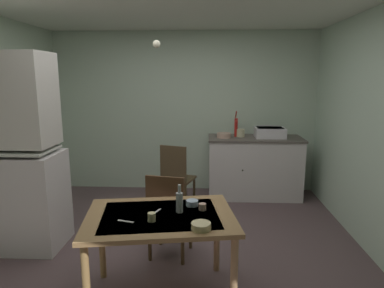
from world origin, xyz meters
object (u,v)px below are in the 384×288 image
at_px(mixing_bowl_counter, 224,135).
at_px(chair_far_side, 169,214).
at_px(hutch_cabinet, 18,160).
at_px(glass_bottle, 179,201).
at_px(dining_table, 160,225).
at_px(chair_by_counter, 177,176).
at_px(serving_bowl_wide, 201,226).
at_px(teacup_cream, 152,217).
at_px(hand_pump, 236,126).
at_px(sink_basin, 270,132).

bearing_deg(mixing_bowl_counter, chair_far_side, -108.54).
xyz_separation_m(mixing_bowl_counter, chair_far_side, (-0.62, -1.86, -0.49)).
relative_size(hutch_cabinet, chair_far_side, 2.31).
xyz_separation_m(mixing_bowl_counter, glass_bottle, (-0.46, -2.44, -0.13)).
xyz_separation_m(hutch_cabinet, mixing_bowl_counter, (2.23, 1.67, -0.01)).
height_order(dining_table, chair_by_counter, chair_by_counter).
xyz_separation_m(mixing_bowl_counter, chair_by_counter, (-0.67, -0.49, -0.49)).
distance_m(dining_table, chair_far_side, 0.67).
relative_size(hutch_cabinet, serving_bowl_wide, 14.26).
bearing_deg(teacup_cream, mixing_bowl_counter, 75.98).
relative_size(hand_pump, chair_far_side, 0.44).
bearing_deg(hand_pump, serving_bowl_wide, -99.19).
relative_size(chair_far_side, teacup_cream, 13.16).
bearing_deg(sink_basin, chair_by_counter, -158.34).
distance_m(hutch_cabinet, chair_by_counter, 2.02).
distance_m(sink_basin, mixing_bowl_counter, 0.69).
xyz_separation_m(sink_basin, chair_far_side, (-1.31, -1.91, -0.53)).
bearing_deg(serving_bowl_wide, chair_far_side, 110.97).
bearing_deg(hand_pump, sink_basin, -5.14).
height_order(hutch_cabinet, chair_far_side, hutch_cabinet).
height_order(hutch_cabinet, serving_bowl_wide, hutch_cabinet).
bearing_deg(teacup_cream, hutch_cabinet, 148.53).
relative_size(serving_bowl_wide, teacup_cream, 2.13).
distance_m(mixing_bowl_counter, chair_by_counter, 0.97).
bearing_deg(glass_bottle, teacup_cream, -135.53).
distance_m(mixing_bowl_counter, dining_table, 2.60).
xyz_separation_m(hutch_cabinet, chair_far_side, (1.61, -0.19, -0.50)).
bearing_deg(mixing_bowl_counter, glass_bottle, -100.69).
xyz_separation_m(sink_basin, chair_by_counter, (-1.36, -0.54, -0.53)).
height_order(chair_by_counter, glass_bottle, glass_bottle).
relative_size(mixing_bowl_counter, dining_table, 0.16).
xyz_separation_m(mixing_bowl_counter, dining_table, (-0.61, -2.51, -0.31)).
bearing_deg(dining_table, hand_pump, 72.98).
relative_size(dining_table, serving_bowl_wide, 8.94).
relative_size(dining_table, chair_far_side, 1.45).
xyz_separation_m(hutch_cabinet, hand_pump, (2.42, 1.77, 0.13)).
bearing_deg(chair_far_side, dining_table, -88.97).
distance_m(dining_table, chair_by_counter, 2.02).
bearing_deg(mixing_bowl_counter, chair_by_counter, -143.89).
distance_m(sink_basin, chair_by_counter, 1.56).
height_order(mixing_bowl_counter, teacup_cream, mixing_bowl_counter).
xyz_separation_m(hutch_cabinet, chair_by_counter, (1.56, 1.18, -0.50)).
distance_m(hand_pump, dining_table, 2.76).
height_order(sink_basin, glass_bottle, sink_basin).
height_order(dining_table, teacup_cream, teacup_cream).
relative_size(sink_basin, mixing_bowl_counter, 2.07).
bearing_deg(hutch_cabinet, glass_bottle, -23.51).
xyz_separation_m(hand_pump, teacup_cream, (-0.84, -2.73, -0.32)).
bearing_deg(hutch_cabinet, chair_far_side, -6.63).
xyz_separation_m(chair_by_counter, serving_bowl_wide, (0.39, -2.27, 0.29)).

